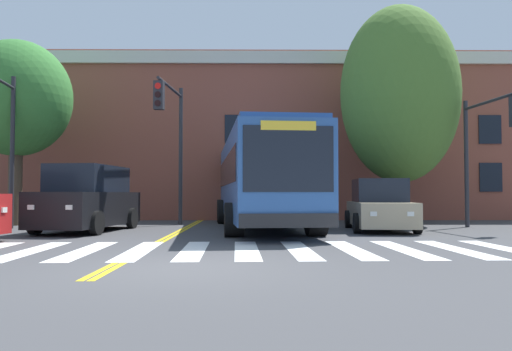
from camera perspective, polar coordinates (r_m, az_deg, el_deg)
The scene contains 13 objects.
ground_plane at distance 8.83m, azimuth -8.65°, elevation -10.42°, with size 120.00×120.00×0.00m, color #424244.
crosswalk at distance 11.45m, azimuth -4.13°, elevation -8.50°, with size 13.93×4.38×0.01m.
lane_line_yellow_inner at distance 25.51m, azimuth -6.21°, elevation -4.95°, with size 0.12×36.00×0.01m, color gold.
lane_line_yellow_outer at distance 25.50m, azimuth -5.85°, elevation -4.96°, with size 0.12×36.00×0.01m, color gold.
city_bus at distance 18.74m, azimuth 0.53°, elevation -0.34°, with size 3.86×12.55×3.40m.
car_black_near_lane at distance 17.99m, azimuth -18.64°, elevation -2.68°, with size 2.65×5.17×2.24m.
car_tan_far_lane at distance 17.93m, azimuth 13.96°, elevation -3.54°, with size 2.40×4.46×1.80m.
car_silver_behind_bus at distance 27.14m, azimuth -2.31°, elevation -3.14°, with size 2.21×4.19×1.70m.
traffic_light_near_corner at distance 19.69m, azimuth 24.89°, elevation 4.06°, with size 0.58×3.32×4.87m.
traffic_light_overhead at distance 19.62m, azimuth -9.54°, elevation 5.46°, with size 0.57×3.51×5.67m.
street_tree_curbside_large at distance 22.14m, azimuth 16.11°, elevation 8.89°, with size 6.57×6.40×9.24m.
street_tree_curbside_small at distance 22.82m, azimuth -25.67°, elevation 7.89°, with size 4.68×4.17×7.57m.
building_facade at distance 29.07m, azimuth -1.99°, elevation 3.59°, with size 30.88×9.89×8.31m.
Camera 1 is at (1.23, -8.65, 1.28)m, focal length 35.00 mm.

